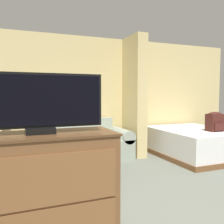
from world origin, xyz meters
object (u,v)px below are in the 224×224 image
table_lamp (6,119)px  couch (77,145)px  coffee_table (89,154)px  bed (193,142)px  tv_dresser (42,193)px  tv (40,103)px  backpack (215,121)px

table_lamp → couch: bearing=-1.5°
coffee_table → table_lamp: 1.72m
bed → coffee_table: bearing=-169.7°
couch → table_lamp: table_lamp is taller
table_lamp → tv_dresser: size_ratio=0.35×
table_lamp → tv: 2.82m
couch → bed: size_ratio=1.17×
couch → tv: size_ratio=2.09×
coffee_table → backpack: (2.70, 0.06, 0.43)m
couch → coffee_table: 1.02m
table_lamp → bed: bearing=-9.1°
tv → backpack: tv is taller
couch → tv: 3.07m
tv_dresser → backpack: bearing=26.2°
table_lamp → bed: 3.84m
couch → table_lamp: bearing=178.5°
tv → bed: 4.17m
couch → tv_dresser: bearing=-109.6°
tv_dresser → bed: 4.06m
couch → backpack: bearing=-19.9°
table_lamp → backpack: (3.95, -0.99, -0.11)m
bed → backpack: bearing=-62.7°
coffee_table → tv: size_ratio=0.60×
table_lamp → coffee_table: bearing=-40.2°
coffee_table → tv_dresser: bearing=-118.1°
bed → couch: bearing=167.0°
couch → table_lamp: 1.43m
couch → coffee_table: bearing=-93.0°
couch → bed: bearing=-13.0°
tv_dresser → backpack: (3.63, 1.79, 0.29)m
coffee_table → tv_dresser: (-0.92, -1.73, 0.14)m
tv_dresser → bed: bearing=32.5°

